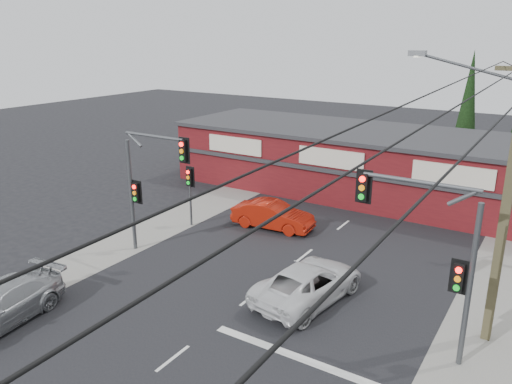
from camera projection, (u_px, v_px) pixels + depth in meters
The scene contains 15 objects.
ground at pixel (237, 308), 19.41m from camera, with size 120.00×120.00×0.00m, color black.
road_strip at pixel (297, 261), 23.44m from camera, with size 14.00×70.00×0.01m, color black.
verge_left at pixel (162, 226), 27.77m from camera, with size 3.00×70.00×0.02m, color gray.
verge_right at pixel (494, 312), 19.10m from camera, with size 3.00×70.00×0.02m, color gray.
stop_line at pixel (299, 358), 16.41m from camera, with size 6.50×0.35×0.01m, color silver.
white_suv at pixel (308, 282), 19.88m from camera, with size 2.46×5.33×1.48m, color silver.
red_sedan at pixel (273, 215), 27.29m from camera, with size 1.57×4.51×1.49m, color #A81A0A.
lane_dashes at pixel (359, 213), 29.79m from camera, with size 0.12×63.36×0.01m.
shop_building at pixel (369, 162), 32.97m from camera, with size 27.30×8.40×4.22m.
conifer_near at pixel (468, 104), 35.33m from camera, with size 1.80×1.80×9.25m.
traffic_mast_left at pixel (146, 176), 23.12m from camera, with size 3.77×0.27×5.97m.
traffic_mast_right at pixel (436, 244), 15.53m from camera, with size 3.96×0.27×5.97m.
pedestal_signal at pixel (190, 184), 27.20m from camera, with size 0.55×0.27×3.38m.
utility_pole at pixel (504, 191), 15.93m from camera, with size 4.38×0.59×10.00m.
power_lines at pixel (501, 91), 10.38m from camera, with size 2.01×29.00×1.22m.
Camera 1 is at (9.78, -14.10, 10.15)m, focal length 35.00 mm.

